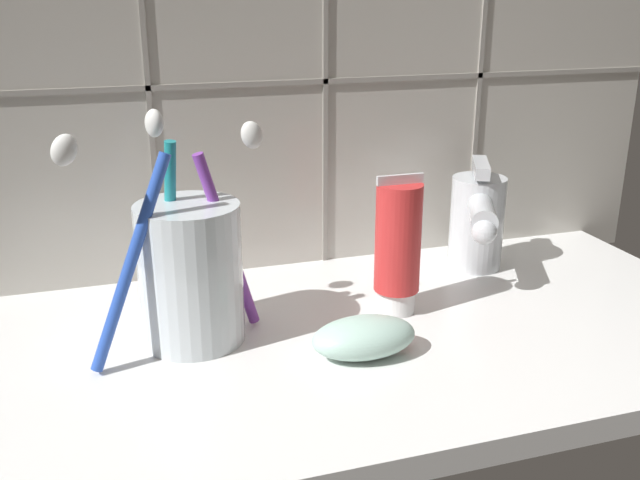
{
  "coord_description": "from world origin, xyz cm",
  "views": [
    {
      "loc": [
        -19.82,
        -50.05,
        28.91
      ],
      "look_at": [
        -3.7,
        1.06,
        9.97
      ],
      "focal_mm": 40.0,
      "sensor_mm": 36.0,
      "label": 1
    }
  ],
  "objects_px": {
    "toothpaste_tube": "(398,246)",
    "soap_bar": "(364,337)",
    "sink_faucet": "(478,220)",
    "toothbrush_cup": "(190,270)"
  },
  "relations": [
    {
      "from": "toothbrush_cup",
      "to": "toothpaste_tube",
      "type": "relative_size",
      "value": 1.49
    },
    {
      "from": "toothbrush_cup",
      "to": "sink_faucet",
      "type": "bearing_deg",
      "value": 12.82
    },
    {
      "from": "sink_faucet",
      "to": "soap_bar",
      "type": "xyz_separation_m",
      "value": [
        -0.17,
        -0.13,
        -0.04
      ]
    },
    {
      "from": "toothpaste_tube",
      "to": "sink_faucet",
      "type": "bearing_deg",
      "value": 30.12
    },
    {
      "from": "soap_bar",
      "to": "sink_faucet",
      "type": "bearing_deg",
      "value": 38.15
    },
    {
      "from": "toothbrush_cup",
      "to": "soap_bar",
      "type": "distance_m",
      "value": 0.15
    },
    {
      "from": "toothbrush_cup",
      "to": "sink_faucet",
      "type": "xyz_separation_m",
      "value": [
        0.29,
        0.07,
        -0.01
      ]
    },
    {
      "from": "toothbrush_cup",
      "to": "toothpaste_tube",
      "type": "distance_m",
      "value": 0.18
    },
    {
      "from": "toothbrush_cup",
      "to": "sink_faucet",
      "type": "height_order",
      "value": "toothbrush_cup"
    },
    {
      "from": "toothpaste_tube",
      "to": "soap_bar",
      "type": "distance_m",
      "value": 0.1
    }
  ]
}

